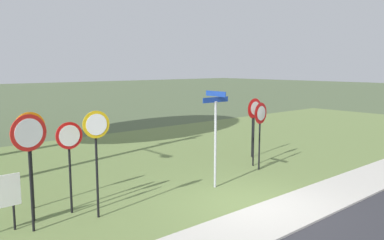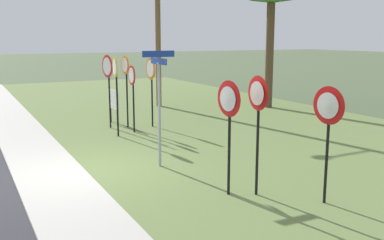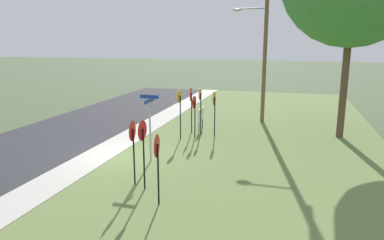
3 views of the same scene
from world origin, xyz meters
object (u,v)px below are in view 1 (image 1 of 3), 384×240
at_px(stop_sign_far_right, 70,148).
at_px(yield_sign_near_right, 253,115).
at_px(stop_sign_near_right, 30,144).
at_px(yield_sign_far_left, 261,120).
at_px(stop_sign_near_left, 29,147).
at_px(yield_sign_near_left, 255,116).
at_px(stop_sign_far_center, 96,142).
at_px(street_name_post, 215,130).
at_px(stop_sign_far_left, 30,139).

distance_m(stop_sign_far_right, yield_sign_near_right, 7.85).
bearing_deg(stop_sign_near_right, yield_sign_far_left, -6.23).
xyz_separation_m(stop_sign_near_left, yield_sign_far_left, (7.61, 0.07, -0.14)).
xyz_separation_m(stop_sign_near_right, yield_sign_near_left, (7.68, -0.01, -0.00)).
bearing_deg(stop_sign_far_center, stop_sign_near_right, 154.26).
relative_size(stop_sign_far_right, street_name_post, 0.79).
height_order(stop_sign_near_right, stop_sign_far_left, stop_sign_near_right).
distance_m(stop_sign_far_left, stop_sign_far_right, 1.10).
distance_m(yield_sign_near_right, street_name_post, 4.15).
bearing_deg(street_name_post, yield_sign_near_right, 26.68).
relative_size(stop_sign_far_left, yield_sign_far_left, 1.05).
xyz_separation_m(stop_sign_near_right, stop_sign_far_center, (1.23, -0.76, 0.01)).
bearing_deg(street_name_post, yield_sign_near_left, 19.01).
height_order(stop_sign_near_right, stop_sign_far_center, stop_sign_far_center).
bearing_deg(stop_sign_near_left, yield_sign_near_left, -4.20).
bearing_deg(yield_sign_near_left, stop_sign_near_left, -173.88).
bearing_deg(stop_sign_far_right, yield_sign_far_left, -2.18).
height_order(stop_sign_far_center, yield_sign_near_left, stop_sign_far_center).
height_order(stop_sign_far_left, yield_sign_near_left, stop_sign_far_left).
bearing_deg(stop_sign_far_right, stop_sign_far_left, 124.59).
bearing_deg(yield_sign_near_left, stop_sign_near_right, -178.04).
height_order(stop_sign_far_center, stop_sign_far_right, stop_sign_far_center).
relative_size(yield_sign_near_left, yield_sign_far_left, 1.04).
bearing_deg(stop_sign_near_right, stop_sign_near_left, -111.69).
relative_size(stop_sign_near_left, yield_sign_near_left, 1.05).
xyz_separation_m(stop_sign_far_right, street_name_post, (4.03, -0.80, 0.09)).
bearing_deg(stop_sign_far_right, yield_sign_near_left, 2.11).
bearing_deg(yield_sign_near_right, stop_sign_near_right, 179.40).
distance_m(stop_sign_near_right, stop_sign_far_left, 0.87).
height_order(stop_sign_near_right, yield_sign_near_right, stop_sign_near_right).
bearing_deg(stop_sign_near_left, stop_sign_near_right, 62.36).
relative_size(stop_sign_far_center, yield_sign_far_left, 1.09).
xyz_separation_m(stop_sign_near_right, street_name_post, (4.90, -0.89, -0.11)).
relative_size(stop_sign_far_right, yield_sign_far_left, 0.96).
distance_m(yield_sign_near_left, yield_sign_far_left, 0.57).
height_order(stop_sign_far_left, yield_sign_near_right, stop_sign_far_left).
xyz_separation_m(stop_sign_far_left, yield_sign_near_left, (7.40, -0.84, 0.02)).
relative_size(stop_sign_near_right, yield_sign_far_left, 1.08).
xyz_separation_m(stop_sign_far_left, yield_sign_far_left, (7.13, -1.33, -0.05)).
bearing_deg(yield_sign_near_right, stop_sign_far_left, 173.99).
xyz_separation_m(stop_sign_near_left, yield_sign_near_left, (7.88, 0.56, -0.07)).
height_order(yield_sign_near_right, yield_sign_far_left, yield_sign_far_left).
relative_size(stop_sign_near_right, street_name_post, 0.89).
bearing_deg(stop_sign_far_center, yield_sign_near_right, 18.64).
height_order(stop_sign_near_left, yield_sign_near_left, stop_sign_near_left).
distance_m(yield_sign_far_left, street_name_post, 2.53).
xyz_separation_m(stop_sign_far_left, stop_sign_far_right, (0.59, -0.91, -0.17)).
bearing_deg(yield_sign_far_left, yield_sign_near_left, 55.34).
height_order(stop_sign_near_left, yield_sign_near_right, stop_sign_near_left).
distance_m(stop_sign_near_right, stop_sign_far_center, 1.44).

